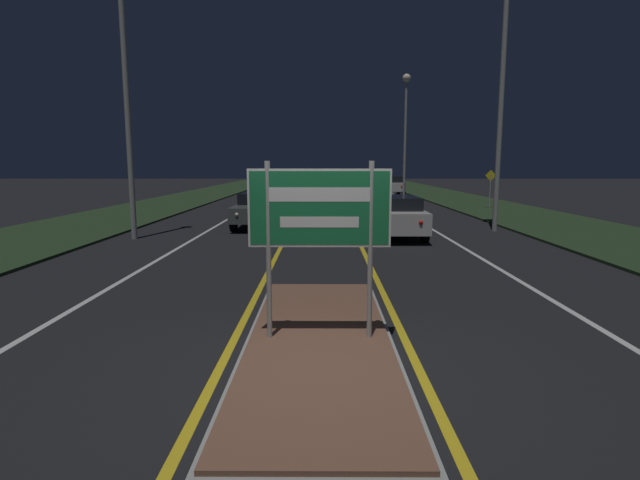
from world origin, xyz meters
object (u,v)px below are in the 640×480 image
(streetlight_right_near, at_px, (505,30))
(car_receding_0, at_px, (392,215))
(streetlight_right_far, at_px, (406,113))
(streetlight_left_near, at_px, (123,37))
(warning_sign, at_px, (490,185))
(car_receding_2, at_px, (391,185))
(car_approaching_0, at_px, (261,208))
(car_receding_1, at_px, (371,196))
(highway_sign, at_px, (319,216))
(car_receding_3, at_px, (349,180))

(streetlight_right_near, bearing_deg, car_receding_0, -161.30)
(streetlight_right_far, bearing_deg, streetlight_left_near, -119.92)
(warning_sign, bearing_deg, car_receding_0, -123.49)
(streetlight_right_far, relative_size, car_receding_2, 2.16)
(streetlight_right_near, bearing_deg, car_approaching_0, 170.25)
(streetlight_right_near, distance_m, car_receding_1, 10.96)
(streetlight_right_far, relative_size, warning_sign, 4.35)
(highway_sign, xyz_separation_m, car_approaching_0, (-2.43, 13.24, -1.04))
(streetlight_left_near, relative_size, streetlight_right_far, 1.20)
(streetlight_right_far, xyz_separation_m, car_receding_0, (-3.75, -20.77, -5.45))
(car_receding_3, relative_size, warning_sign, 2.27)
(streetlight_left_near, height_order, car_receding_0, streetlight_left_near)
(streetlight_right_near, distance_m, car_approaching_0, 10.96)
(car_receding_2, bearing_deg, streetlight_right_near, -87.73)
(warning_sign, bearing_deg, highway_sign, -113.94)
(car_approaching_0, bearing_deg, streetlight_right_near, -9.75)
(car_receding_2, relative_size, warning_sign, 2.02)
(highway_sign, bearing_deg, streetlight_right_far, 78.80)
(highway_sign, height_order, streetlight_right_near, streetlight_right_near)
(streetlight_right_near, distance_m, car_receding_2, 22.73)
(car_receding_3, distance_m, warning_sign, 27.73)
(car_approaching_0, xyz_separation_m, warning_sign, (11.50, 7.21, 0.60))
(streetlight_right_near, distance_m, warning_sign, 10.78)
(streetlight_left_near, distance_m, car_receding_3, 39.23)
(highway_sign, relative_size, car_receding_3, 0.51)
(car_receding_0, xyz_separation_m, car_receding_1, (0.22, 9.50, 0.05))
(streetlight_right_near, relative_size, car_approaching_0, 2.16)
(car_receding_0, relative_size, car_receding_2, 1.09)
(highway_sign, bearing_deg, car_receding_2, 80.65)
(streetlight_right_far, bearing_deg, car_approaching_0, -115.63)
(car_receding_0, height_order, car_receding_3, car_receding_3)
(car_receding_1, bearing_deg, car_receding_3, 89.45)
(streetlight_right_near, bearing_deg, streetlight_left_near, -170.87)
(car_receding_2, bearing_deg, streetlight_right_far, -75.13)
(highway_sign, distance_m, car_receding_1, 20.08)
(highway_sign, distance_m, car_receding_2, 34.02)
(streetlight_left_near, bearing_deg, streetlight_right_far, 60.08)
(streetlight_right_near, relative_size, car_receding_3, 2.24)
(streetlight_right_near, bearing_deg, car_receding_3, 95.58)
(streetlight_left_near, distance_m, car_receding_1, 14.57)
(car_approaching_0, bearing_deg, highway_sign, -79.62)
(car_approaching_0, bearing_deg, warning_sign, 32.07)
(highway_sign, relative_size, car_approaching_0, 0.49)
(car_receding_1, distance_m, car_approaching_0, 8.35)
(car_receding_0, bearing_deg, car_receding_1, 88.70)
(highway_sign, bearing_deg, streetlight_left_near, 122.46)
(streetlight_right_near, height_order, car_receding_1, streetlight_right_near)
(highway_sign, distance_m, streetlight_right_far, 32.06)
(streetlight_left_near, distance_m, car_approaching_0, 7.64)
(streetlight_right_far, xyz_separation_m, car_receding_1, (-3.54, -11.27, -5.40))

